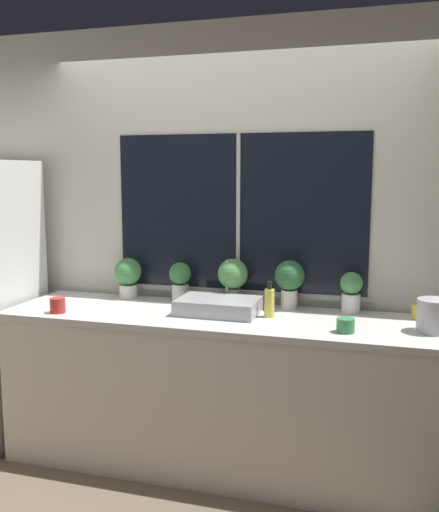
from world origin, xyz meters
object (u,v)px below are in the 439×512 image
(mug_yellow, at_px, (418,312))
(mug_green, at_px, (346,325))
(potted_plant_right, at_px, (290,279))
(potted_plant_far_right, at_px, (351,291))
(sink, at_px, (219,306))
(potted_plant_center, at_px, (233,277))
(potted_plant_left, at_px, (180,280))
(kettle, at_px, (435,315))
(potted_plant_far_left, at_px, (128,275))
(mug_red, at_px, (58,305))
(soap_bottle, at_px, (269,302))

(mug_yellow, bearing_deg, mug_green, -133.40)
(potted_plant_right, relative_size, potted_plant_far_right, 1.21)
(sink, bearing_deg, potted_plant_right, 30.98)
(potted_plant_center, bearing_deg, potted_plant_left, 180.00)
(potted_plant_right, bearing_deg, kettle, -20.48)
(potted_plant_far_left, xyz_separation_m, mug_yellow, (1.83, -0.04, -0.11))
(potted_plant_left, bearing_deg, potted_plant_right, 0.00)
(mug_green, distance_m, kettle, 0.47)
(potted_plant_far_left, xyz_separation_m, potted_plant_left, (0.37, 0.00, -0.01))
(potted_plant_left, relative_size, potted_plant_far_right, 1.03)
(mug_green, bearing_deg, mug_yellow, 46.60)
(potted_plant_far_right, distance_m, mug_red, 1.75)
(potted_plant_right, bearing_deg, mug_yellow, -2.88)
(mug_yellow, xyz_separation_m, kettle, (0.07, -0.27, 0.05))
(sink, xyz_separation_m, mug_yellow, (1.13, 0.19, -0.00))
(potted_plant_center, xyz_separation_m, mug_yellow, (1.11, -0.04, -0.14))
(potted_plant_left, height_order, mug_green, potted_plant_left)
(potted_plant_far_left, height_order, potted_plant_center, potted_plant_center)
(mug_yellow, height_order, kettle, kettle)
(potted_plant_far_left, bearing_deg, potted_plant_center, 0.00)
(mug_red, distance_m, mug_green, 1.68)
(potted_plant_left, height_order, soap_bottle, potted_plant_left)
(potted_plant_right, bearing_deg, potted_plant_left, 180.00)
(mug_red, bearing_deg, mug_yellow, 12.49)
(potted_plant_far_right, bearing_deg, soap_bottle, -152.22)
(soap_bottle, relative_size, mug_yellow, 2.43)
(sink, height_order, mug_green, sink)
(potted_plant_left, relative_size, mug_red, 2.81)
(potted_plant_left, height_order, potted_plant_far_right, potted_plant_left)
(potted_plant_left, distance_m, potted_plant_far_right, 1.08)
(mug_red, distance_m, mug_yellow, 2.11)
(soap_bottle, bearing_deg, potted_plant_right, 72.00)
(soap_bottle, height_order, mug_red, soap_bottle)
(potted_plant_center, relative_size, soap_bottle, 1.40)
(potted_plant_left, distance_m, mug_green, 1.17)
(soap_bottle, relative_size, mug_red, 2.31)
(potted_plant_far_left, relative_size, mug_yellow, 3.12)
(potted_plant_center, relative_size, mug_red, 3.24)
(kettle, bearing_deg, potted_plant_right, 159.52)
(potted_plant_far_right, height_order, mug_red, potted_plant_far_right)
(potted_plant_center, height_order, mug_red, potted_plant_center)
(potted_plant_center, bearing_deg, soap_bottle, -39.72)
(mug_yellow, relative_size, kettle, 0.44)
(sink, xyz_separation_m, mug_green, (0.75, -0.21, -0.01))
(potted_plant_center, height_order, potted_plant_far_right, potted_plant_center)
(mug_green, height_order, kettle, kettle)
(mug_red, height_order, kettle, kettle)
(potted_plant_center, relative_size, mug_green, 3.10)
(potted_plant_far_right, height_order, soap_bottle, potted_plant_far_right)
(mug_green, xyz_separation_m, kettle, (0.44, 0.13, 0.06))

